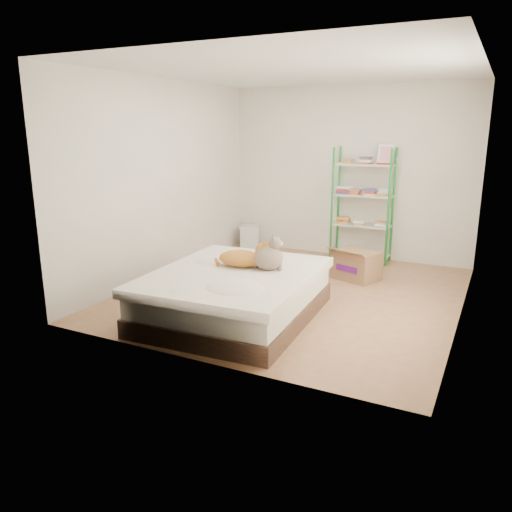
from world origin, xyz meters
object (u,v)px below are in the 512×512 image
Objects in this scene: white_bin at (250,237)px; orange_cat at (241,256)px; cardboard_box at (356,265)px; bed at (235,294)px; shelf_unit at (363,203)px; grey_cat at (269,253)px.

orange_cat is at bearing -64.58° from white_bin.
white_bin is (-2.09, 0.95, -0.00)m from cardboard_box.
bed is 1.19× the size of shelf_unit.
orange_cat reaches higher than white_bin.
cardboard_box is 2.30m from white_bin.
orange_cat is 1.97m from cardboard_box.
bed is at bearing 96.41° from grey_cat.
cardboard_box is 1.66× the size of white_bin.
cardboard_box is (0.81, 1.75, -0.43)m from orange_cat.
bed is at bearing -65.60° from white_bin.
cardboard_box is at bearing -46.21° from grey_cat.
shelf_unit is (0.57, 2.92, 0.64)m from bed.
cardboard_box is at bearing 65.00° from bed.
white_bin is at bearing 0.56° from grey_cat.
shelf_unit is at bearing 0.94° from white_bin.
shelf_unit is 2.01m from white_bin.
orange_cat reaches higher than bed.
grey_cat is at bearing -8.71° from orange_cat.
bed is 3.08× the size of cardboard_box.
bed is 5.11× the size of white_bin.
bed is 2.10m from cardboard_box.
orange_cat is at bearing 96.01° from bed.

